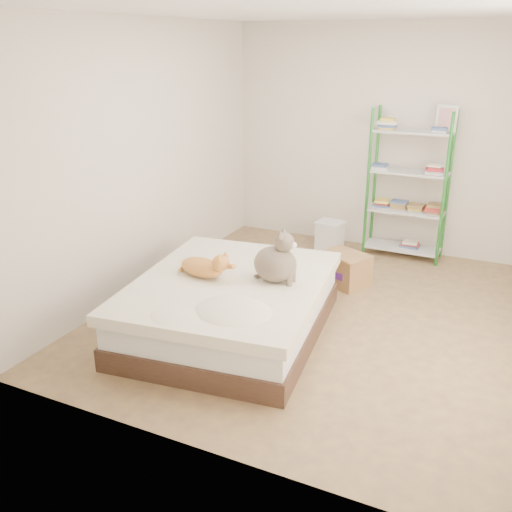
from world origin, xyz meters
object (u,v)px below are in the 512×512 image
Objects in this scene: shelf_unit at (408,186)px; cardboard_box at (344,269)px; grey_cat at (275,256)px; white_bin at (330,235)px; bed at (230,306)px; orange_cat at (202,265)px.

cardboard_box is at bearing -108.99° from shelf_unit.
grey_cat is 1.43m from cardboard_box.
white_bin is (-0.84, -0.18, -0.66)m from shelf_unit.
bed is at bearing -92.37° from white_bin.
orange_cat is 0.65m from grey_cat.
cardboard_box is (-0.38, -1.10, -0.67)m from shelf_unit.
grey_cat is at bearing -103.83° from shelf_unit.
orange_cat reaches higher than white_bin.
bed is at bearing -88.30° from cardboard_box.
bed is 2.37m from white_bin.
bed is 4.69× the size of grey_cat.
bed reaches higher than white_bin.
shelf_unit reaches higher than cardboard_box.
bed is 3.55× the size of cardboard_box.
cardboard_box is at bearing 70.46° from orange_cat.
shelf_unit is at bearing 74.72° from orange_cat.
white_bin is at bearing 139.77° from cardboard_box.
shelf_unit is at bearing 11.75° from white_bin.
shelf_unit is (0.94, 2.55, 0.59)m from bed.
shelf_unit is 1.08m from white_bin.
white_bin is (-0.47, 0.93, 0.02)m from cardboard_box.
cardboard_box is at bearing 61.68° from bed.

